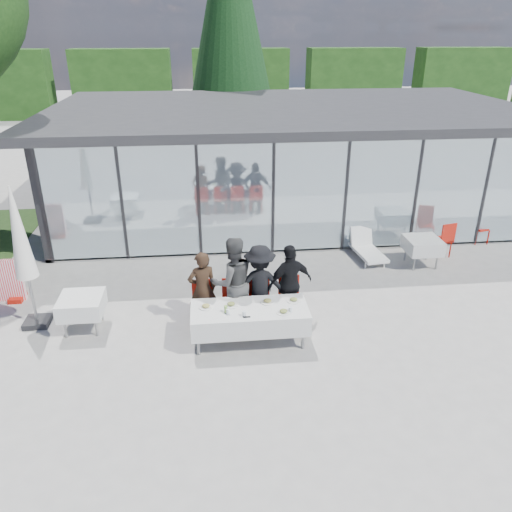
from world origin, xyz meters
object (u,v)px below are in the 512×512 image
(diner_chair_c, at_px, (260,298))
(plate_d, at_px, (294,300))
(diner_b, at_px, (233,282))
(diner_c, at_px, (260,285))
(diner_chair_a, at_px, (203,301))
(diner_chair_b, at_px, (233,299))
(conifer_tree, at_px, (230,18))
(plate_a, at_px, (206,306))
(plate_extra, at_px, (284,312))
(juice_bottle, at_px, (226,309))
(diner_chair_d, at_px, (289,296))
(spare_table_right, at_px, (423,245))
(diner_a, at_px, (203,289))
(lounger, at_px, (366,248))
(folded_eyeglasses, at_px, (247,317))
(plate_c, at_px, (268,301))
(diner_d, at_px, (290,284))
(market_umbrella, at_px, (20,241))
(spare_table_left, at_px, (82,305))
(spare_chair_b, at_px, (445,238))
(dining_table, at_px, (250,318))
(plate_b, at_px, (231,304))
(spare_chair_a, at_px, (479,224))

(diner_chair_c, relative_size, plate_d, 3.56)
(diner_b, height_order, diner_c, diner_b)
(diner_chair_a, distance_m, diner_b, 0.75)
(diner_chair_b, xyz_separation_m, conifer_tree, (0.75, 12.36, 5.45))
(plate_a, distance_m, plate_d, 1.73)
(plate_extra, height_order, juice_bottle, juice_bottle)
(diner_chair_d, relative_size, spare_table_right, 1.13)
(diner_a, xyz_separation_m, diner_chair_a, (0.00, 0.03, -0.28))
(plate_extra, height_order, conifer_tree, conifer_tree)
(lounger, bearing_deg, diner_b, -142.02)
(diner_chair_c, bearing_deg, plate_d, -42.79)
(diner_chair_d, distance_m, folded_eyeglasses, 1.48)
(plate_c, relative_size, plate_d, 1.00)
(lounger, bearing_deg, diner_chair_a, -146.37)
(diner_chair_c, bearing_deg, juice_bottle, -130.49)
(diner_chair_a, distance_m, folded_eyeglasses, 1.36)
(diner_chair_a, relative_size, diner_d, 0.57)
(juice_bottle, bearing_deg, conifer_tree, 85.94)
(diner_chair_a, xyz_separation_m, plate_extra, (1.52, -0.98, 0.24))
(diner_chair_b, bearing_deg, market_umbrella, 175.55)
(spare_table_left, bearing_deg, conifer_tree, 72.79)
(spare_chair_b, relative_size, lounger, 0.70)
(diner_chair_c, height_order, market_umbrella, market_umbrella)
(diner_chair_d, xyz_separation_m, conifer_tree, (-0.43, 12.36, 5.45))
(diner_a, distance_m, plate_c, 1.37)
(dining_table, bearing_deg, plate_extra, -20.66)
(dining_table, distance_m, diner_chair_a, 1.17)
(spare_table_left, bearing_deg, plate_extra, -14.58)
(plate_b, bearing_deg, juice_bottle, -114.44)
(conifer_tree, bearing_deg, spare_table_right, -67.02)
(diner_a, height_order, plate_c, diner_a)
(diner_chair_a, xyz_separation_m, spare_chair_b, (6.46, 2.72, 0.00))
(plate_a, xyz_separation_m, juice_bottle, (0.37, -0.22, 0.05))
(juice_bottle, bearing_deg, market_umbrella, 163.12)
(diner_chair_d, bearing_deg, diner_chair_b, 180.00)
(diner_chair_b, xyz_separation_m, diner_d, (1.18, -0.03, 0.32))
(diner_chair_a, height_order, spare_table_right, diner_chair_a)
(diner_c, bearing_deg, lounger, -135.79)
(spare_table_right, height_order, lounger, spare_table_right)
(folded_eyeglasses, xyz_separation_m, spare_chair_a, (7.09, 4.70, -0.22))
(diner_c, distance_m, diner_chair_d, 0.71)
(diner_chair_b, height_order, juice_bottle, diner_chair_b)
(diner_d, height_order, spare_chair_a, diner_d)
(spare_chair_b, height_order, lounger, spare_chair_b)
(dining_table, xyz_separation_m, diner_d, (0.90, 0.72, 0.32))
(diner_chair_c, bearing_deg, plate_b, -135.43)
(dining_table, relative_size, plate_a, 8.25)
(folded_eyeglasses, bearing_deg, plate_c, 48.33)
(folded_eyeglasses, height_order, lounger, folded_eyeglasses)
(market_umbrella, bearing_deg, diner_chair_d, -3.46)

